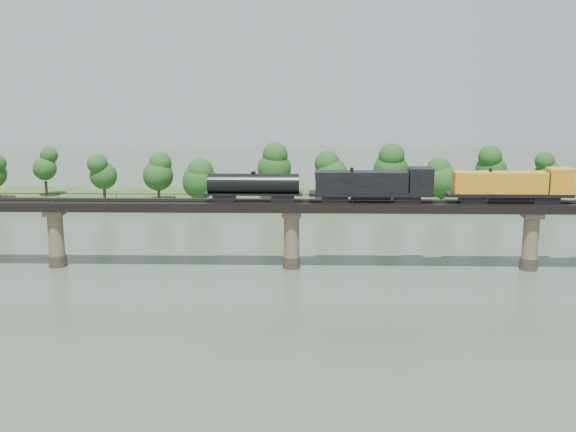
{
  "coord_description": "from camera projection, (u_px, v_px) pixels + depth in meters",
  "views": [
    {
      "loc": [
        2.06,
        -87.7,
        35.23
      ],
      "look_at": [
        -0.6,
        30.0,
        9.0
      ],
      "focal_mm": 45.0,
      "sensor_mm": 36.0,
      "label": 1
    }
  ],
  "objects": [
    {
      "name": "ground",
      "position": [
        287.0,
        334.0,
        93.29
      ],
      "size": [
        400.0,
        400.0,
        0.0
      ],
      "primitive_type": "plane",
      "color": "#3B4939",
      "rests_on": "ground"
    },
    {
      "name": "far_bank",
      "position": [
        296.0,
        200.0,
        176.06
      ],
      "size": [
        300.0,
        24.0,
        1.6
      ],
      "primitive_type": "cube",
      "color": "#2E491D",
      "rests_on": "ground"
    },
    {
      "name": "bridge",
      "position": [
        292.0,
        237.0,
        121.38
      ],
      "size": [
        236.0,
        30.0,
        11.5
      ],
      "color": "#473A2D",
      "rests_on": "ground"
    },
    {
      "name": "bridge_superstructure",
      "position": [
        292.0,
        200.0,
        120.0
      ],
      "size": [
        220.0,
        4.9,
        0.75
      ],
      "color": "black",
      "rests_on": "bridge"
    },
    {
      "name": "far_treeline",
      "position": [
        261.0,
        170.0,
        170.13
      ],
      "size": [
        289.06,
        17.54,
        13.6
      ],
      "color": "#382619",
      "rests_on": "far_bank"
    },
    {
      "name": "freight_train",
      "position": [
        464.0,
        186.0,
        118.84
      ],
      "size": [
        83.38,
        3.25,
        5.74
      ],
      "color": "black",
      "rests_on": "bridge"
    }
  ]
}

